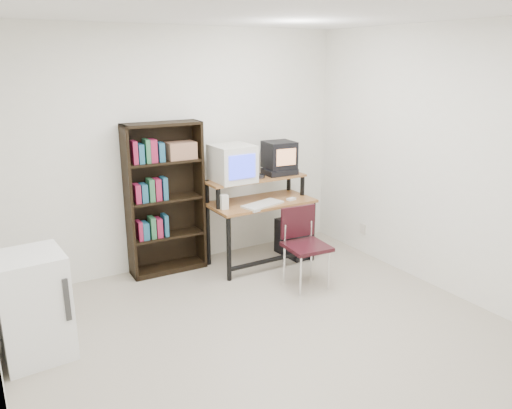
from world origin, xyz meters
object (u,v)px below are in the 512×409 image
computer_desk (260,205)px  mini_fridge (33,306)px  school_chair (303,239)px  pc_tower (292,239)px  crt_monitor (232,163)px  bookshelf (164,196)px  crt_tv (279,155)px

computer_desk → mini_fridge: (-2.49, -0.74, -0.26)m
school_chair → mini_fridge: mini_fridge is taller
pc_tower → mini_fridge: bearing=-169.8°
pc_tower → school_chair: bearing=-120.0°
crt_monitor → bookshelf: size_ratio=0.27×
computer_desk → pc_tower: size_ratio=2.60×
crt_tv → school_chair: 1.14m
mini_fridge → crt_monitor: bearing=17.6°
computer_desk → bookshelf: bearing=161.5°
crt_tv → computer_desk: bearing=-155.0°
crt_tv → pc_tower: crt_tv is taller
crt_tv → mini_fridge: crt_tv is taller
computer_desk → mini_fridge: computer_desk is taller
crt_monitor → school_chair: bearing=-68.1°
pc_tower → mini_fridge: size_ratio=0.53×
crt_monitor → mini_fridge: (-2.20, -0.85, -0.74)m
school_chair → computer_desk: bearing=100.3°
crt_tv → mini_fridge: 3.05m
computer_desk → school_chair: 0.76m
school_chair → crt_monitor: bearing=117.7°
crt_tv → bookshelf: bearing=175.5°
crt_monitor → pc_tower: bearing=-12.3°
computer_desk → mini_fridge: 2.61m
pc_tower → school_chair: 0.84m
computer_desk → crt_tv: bearing=20.6°
mini_fridge → school_chair: bearing=-3.4°
computer_desk → bookshelf: bookshelf is taller
crt_monitor → pc_tower: size_ratio=0.98×
pc_tower → bookshelf: (-1.43, 0.36, 0.64)m
crt_tv → crt_monitor: bearing=-174.1°
pc_tower → school_chair: size_ratio=0.55×
pc_tower → mini_fridge: (-2.91, -0.71, 0.22)m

